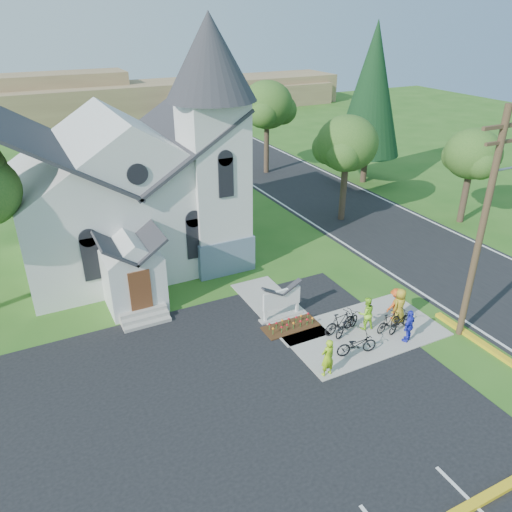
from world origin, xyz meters
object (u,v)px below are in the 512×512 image
bike_1 (340,322)px  cyclist_4 (400,306)px  church_sign (282,299)px  bike_4 (400,322)px  utility_pole (484,222)px  cyclist_0 (328,357)px  cyclist_1 (366,313)px  cyclist_2 (409,326)px  bike_3 (389,322)px  bike_2 (357,344)px  bike_0 (347,323)px  cyclist_3 (395,304)px

bike_1 → cyclist_4: size_ratio=1.01×
church_sign → bike_4: 5.40m
utility_pole → cyclist_0: (-6.99, 0.30, -4.52)m
church_sign → cyclist_1: size_ratio=1.39×
cyclist_0 → bike_1: (2.14, 2.14, -0.31)m
cyclist_2 → bike_3: 1.07m
cyclist_2 → bike_2: 2.59m
utility_pole → bike_0: 7.07m
church_sign → cyclist_4: (4.64, -2.76, -0.12)m
cyclist_0 → bike_3: size_ratio=1.11×
cyclist_0 → bike_0: (2.40, 1.99, -0.35)m
cyclist_4 → bike_0: bearing=-21.0°
utility_pole → cyclist_0: utility_pole is taller
bike_0 → cyclist_4: cyclist_4 is taller
cyclist_1 → bike_4: bearing=159.9°
cyclist_3 → church_sign: bearing=-37.7°
cyclist_0 → cyclist_3: bearing=-162.0°
cyclist_0 → bike_3: cyclist_0 is taller
cyclist_0 → cyclist_3: 5.43m
cyclist_3 → bike_4: size_ratio=0.94×
bike_1 → cyclist_3: bearing=-99.5°
cyclist_1 → cyclist_2: size_ratio=1.03×
church_sign → bike_2: (1.43, -3.85, -0.51)m
utility_pole → bike_0: size_ratio=5.50×
utility_pole → cyclist_3: 5.44m
bike_3 → bike_4: (0.47, -0.20, -0.02)m
utility_pole → cyclist_4: utility_pole is taller
bike_1 → cyclist_4: cyclist_4 is taller
church_sign → utility_pole: 9.18m
church_sign → bike_3: 4.91m
cyclist_2 → bike_2: cyclist_2 is taller
bike_1 → bike_2: (-0.29, -1.59, -0.05)m
bike_2 → bike_0: bearing=-10.6°
cyclist_0 → bike_1: bearing=-137.9°
cyclist_4 → bike_4: 0.80m
utility_pole → bike_3: 5.87m
bike_0 → bike_1: (-0.26, 0.15, 0.04)m
bike_0 → cyclist_2: bearing=-153.8°
cyclist_2 → bike_3: (-0.22, 1.00, -0.32)m
bike_4 → bike_0: bearing=51.5°
cyclist_1 → bike_4: cyclist_1 is taller
utility_pole → cyclist_3: utility_pole is taller
cyclist_0 → bike_2: 1.96m
church_sign → cyclist_2: church_sign is taller
cyclist_1 → bike_0: bearing=5.3°
bike_3 → cyclist_4: 1.03m
cyclist_0 → cyclist_4: size_ratio=0.97×
utility_pole → cyclist_4: (-1.93, 1.94, -4.50)m
church_sign → bike_0: church_sign is taller
bike_4 → cyclist_1: bearing=41.8°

